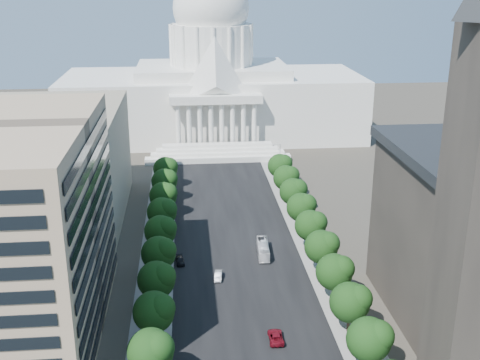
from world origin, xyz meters
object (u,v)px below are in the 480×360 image
object	(u,v)px
car_red	(276,337)
car_dark_b	(180,261)
city_bus	(263,249)
car_silver	(218,276)

from	to	relation	value
car_red	car_dark_b	xyz separation A→B (m)	(-17.51, 32.75, -0.12)
car_dark_b	city_bus	world-z (taller)	city_bus
car_silver	city_bus	size ratio (longest dim) A/B	0.42
car_silver	car_red	size ratio (longest dim) A/B	0.80
car_silver	car_dark_b	bearing A→B (deg)	142.20
car_red	car_dark_b	size ratio (longest dim) A/B	1.23
car_red	car_dark_b	distance (m)	37.14
car_red	city_bus	size ratio (longest dim) A/B	0.52
city_bus	car_silver	bearing A→B (deg)	-132.43
car_red	city_bus	bearing A→B (deg)	-92.58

